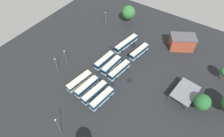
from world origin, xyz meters
TOP-DOWN VIEW (x-y plane):
  - ground_plane at (0.00, 0.00)m, footprint 107.62×107.62m
  - bus_row0_slot0 at (-15.71, -4.13)m, footprint 14.24×4.82m
  - bus_row0_slot2 at (-14.13, 3.54)m, footprint 11.36×4.38m
  - bus_row1_slot0 at (-0.89, -6.15)m, footprint 11.06×3.63m
  - bus_row1_slot1 at (-0.31, -2.19)m, footprint 10.96×3.35m
  - bus_row1_slot2 at (0.17, 2.07)m, footprint 11.70×4.07m
  - bus_row2_slot0 at (13.79, -7.79)m, footprint 11.33×4.24m
  - bus_row2_slot1 at (14.14, -3.74)m, footprint 10.96×3.84m
  - bus_row2_slot2 at (14.58, 0.40)m, footprint 11.68×4.08m
  - bus_row2_slot3 at (15.24, 4.24)m, footprint 10.93×3.95m
  - depot_building at (-29.19, 17.59)m, footprint 11.54×13.17m
  - maintenance_shelter at (-3.75, 28.50)m, footprint 11.76×8.68m
  - lamp_post_by_building at (-24.43, -22.37)m, footprint 0.56×0.28m
  - lamp_post_near_entrance at (32.43, 0.23)m, footprint 0.56×0.28m
  - lamp_post_far_corner at (9.00, -18.86)m, footprint 0.56×0.28m
  - lamp_post_mid_lot at (14.14, -19.10)m, footprint 0.56×0.28m
  - tree_north_edge at (-1.39, 34.69)m, footprint 5.78×5.78m
  - tree_west_edge at (-32.80, -13.45)m, footprint 7.08×7.08m
  - puddle_centre_drain at (6.62, 3.11)m, footprint 1.55×1.55m
  - puddle_between_rows at (-10.68, -9.75)m, footprint 1.55×1.55m
  - puddle_near_shelter at (-18.15, -1.67)m, footprint 2.77×2.77m
  - puddle_front_lane at (1.05, 7.64)m, footprint 2.45×2.45m

SIDE VIEW (x-z plane):
  - ground_plane at x=0.00m, z-range 0.00..0.00m
  - puddle_centre_drain at x=6.62m, z-range 0.00..0.01m
  - puddle_between_rows at x=-10.68m, z-range 0.00..0.01m
  - puddle_near_shelter at x=-18.15m, z-range 0.00..0.01m
  - puddle_front_lane at x=1.05m, z-range 0.00..0.01m
  - bus_row2_slot3 at x=15.24m, z-range 0.10..3.50m
  - bus_row2_slot1 at x=14.14m, z-range 0.10..3.50m
  - bus_row1_slot1 at x=-0.31m, z-range 0.10..3.50m
  - bus_row1_slot0 at x=-0.89m, z-range 0.10..3.50m
  - bus_row2_slot0 at x=13.79m, z-range 0.10..3.50m
  - bus_row0_slot2 at x=-14.13m, z-range 0.10..3.50m
  - bus_row2_slot2 at x=14.58m, z-range 0.10..3.50m
  - bus_row1_slot2 at x=0.17m, z-range 0.10..3.50m
  - bus_row0_slot0 at x=-15.71m, z-range 0.10..3.50m
  - maintenance_shelter at x=-3.75m, z-range 1.60..5.10m
  - depot_building at x=-29.19m, z-range 0.02..6.87m
  - lamp_post_by_building at x=-24.43m, z-range 0.41..7.79m
  - lamp_post_mid_lot at x=14.14m, z-range 0.41..8.66m
  - lamp_post_far_corner at x=9.00m, z-range 0.42..8.84m
  - tree_north_edge at x=-1.39m, z-range 1.06..8.99m
  - lamp_post_near_entrance at x=32.43m, z-range 0.42..9.71m
  - tree_west_edge at x=-32.80m, z-range 1.33..11.10m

